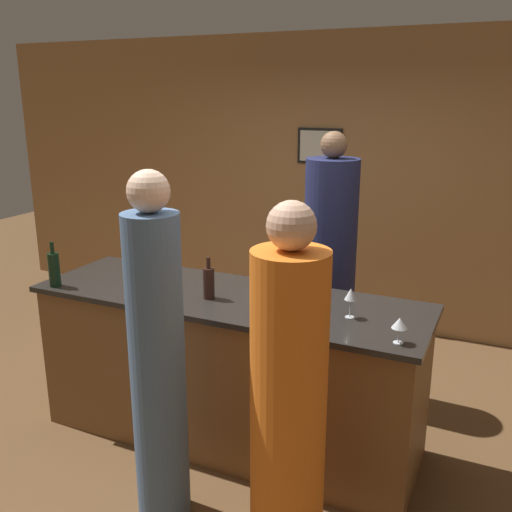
{
  "coord_description": "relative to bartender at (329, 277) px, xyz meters",
  "views": [
    {
      "loc": [
        1.58,
        -2.99,
        2.24
      ],
      "look_at": [
        0.15,
        0.1,
        1.26
      ],
      "focal_mm": 40.0,
      "sensor_mm": 36.0,
      "label": 1
    }
  ],
  "objects": [
    {
      "name": "ground_plane",
      "position": [
        -0.38,
        -0.9,
        -0.92
      ],
      "size": [
        14.0,
        14.0,
        0.0
      ],
      "primitive_type": "plane",
      "color": "brown"
    },
    {
      "name": "back_wall",
      "position": [
        -0.38,
        1.44,
        0.48
      ],
      "size": [
        8.0,
        0.08,
        2.8
      ],
      "color": "#A37547",
      "rests_on": "ground_plane"
    },
    {
      "name": "bar_counter",
      "position": [
        -0.38,
        -0.9,
        -0.41
      ],
      "size": [
        2.52,
        0.81,
        1.01
      ],
      "color": "brown",
      "rests_on": "ground_plane"
    },
    {
      "name": "bartender",
      "position": [
        0.0,
        0.0,
        0.0
      ],
      "size": [
        0.39,
        0.39,
        1.99
      ],
      "rotation": [
        0.0,
        0.0,
        3.14
      ],
      "color": "#1E234C",
      "rests_on": "ground_plane"
    },
    {
      "name": "guest_0",
      "position": [
        -0.37,
        -1.7,
        -0.02
      ],
      "size": [
        0.29,
        0.29,
        1.9
      ],
      "color": "#4C6B93",
      "rests_on": "ground_plane"
    },
    {
      "name": "guest_1",
      "position": [
        0.34,
        -1.67,
        -0.09
      ],
      "size": [
        0.36,
        0.36,
        1.8
      ],
      "color": "orange",
      "rests_on": "ground_plane"
    },
    {
      "name": "wine_bottle_0",
      "position": [
        -0.46,
        -1.0,
        0.19
      ],
      "size": [
        0.07,
        0.07,
        0.26
      ],
      "color": "black",
      "rests_on": "bar_counter"
    },
    {
      "name": "wine_bottle_1",
      "position": [
        -1.49,
        -1.22,
        0.21
      ],
      "size": [
        0.07,
        0.07,
        0.3
      ],
      "color": "black",
      "rests_on": "bar_counter"
    },
    {
      "name": "wine_glass_0",
      "position": [
        0.74,
        -1.17,
        0.2
      ],
      "size": [
        0.08,
        0.08,
        0.14
      ],
      "color": "silver",
      "rests_on": "bar_counter"
    },
    {
      "name": "wine_glass_1",
      "position": [
        -0.84,
        -1.15,
        0.21
      ],
      "size": [
        0.08,
        0.08,
        0.16
      ],
      "color": "silver",
      "rests_on": "bar_counter"
    },
    {
      "name": "wine_glass_2",
      "position": [
        0.42,
        -0.94,
        0.23
      ],
      "size": [
        0.07,
        0.07,
        0.18
      ],
      "color": "silver",
      "rests_on": "bar_counter"
    }
  ]
}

